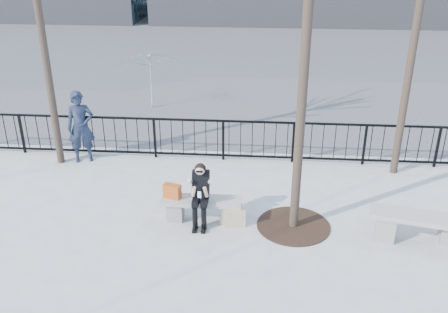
# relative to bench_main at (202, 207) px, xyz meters

# --- Properties ---
(ground) EXTENTS (120.00, 120.00, 0.00)m
(ground) POSITION_rel_bench_main_xyz_m (0.00, 0.00, -0.30)
(ground) COLOR #9E9E99
(ground) RESTS_ON ground
(street_surface) EXTENTS (60.00, 23.00, 0.01)m
(street_surface) POSITION_rel_bench_main_xyz_m (0.00, 15.00, -0.30)
(street_surface) COLOR #474747
(street_surface) RESTS_ON ground
(railing) EXTENTS (14.00, 0.06, 1.10)m
(railing) POSITION_rel_bench_main_xyz_m (0.00, 3.00, 0.25)
(railing) COLOR black
(railing) RESTS_ON ground
(tree_grate) EXTENTS (1.50, 1.50, 0.02)m
(tree_grate) POSITION_rel_bench_main_xyz_m (1.90, -0.10, -0.29)
(tree_grate) COLOR black
(tree_grate) RESTS_ON ground
(bench_main) EXTENTS (1.65, 0.46, 0.49)m
(bench_main) POSITION_rel_bench_main_xyz_m (0.00, 0.00, 0.00)
(bench_main) COLOR slate
(bench_main) RESTS_ON ground
(bench_second) EXTENTS (1.85, 0.51, 0.55)m
(bench_second) POSITION_rel_bench_main_xyz_m (4.28, -0.38, 0.04)
(bench_second) COLOR slate
(bench_second) RESTS_ON ground
(seated_woman) EXTENTS (0.50, 0.64, 1.34)m
(seated_woman) POSITION_rel_bench_main_xyz_m (0.00, -0.16, 0.37)
(seated_woman) COLOR black
(seated_woman) RESTS_ON ground
(handbag) EXTENTS (0.39, 0.27, 0.29)m
(handbag) POSITION_rel_bench_main_xyz_m (-0.61, 0.02, 0.34)
(handbag) COLOR #B14A15
(handbag) RESTS_ON bench_main
(shopping_bag) EXTENTS (0.44, 0.21, 0.40)m
(shopping_bag) POSITION_rel_bench_main_xyz_m (0.70, -0.19, -0.10)
(shopping_bag) COLOR beige
(shopping_bag) RESTS_ON ground
(standing_man) EXTENTS (0.80, 0.65, 1.88)m
(standing_man) POSITION_rel_bench_main_xyz_m (-3.42, 2.64, 0.64)
(standing_man) COLOR black
(standing_man) RESTS_ON ground
(vendor_umbrella) EXTENTS (2.70, 2.73, 1.88)m
(vendor_umbrella) POSITION_rel_bench_main_xyz_m (-2.56, 6.91, 0.64)
(vendor_umbrella) COLOR #CFD52F
(vendor_umbrella) RESTS_ON ground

